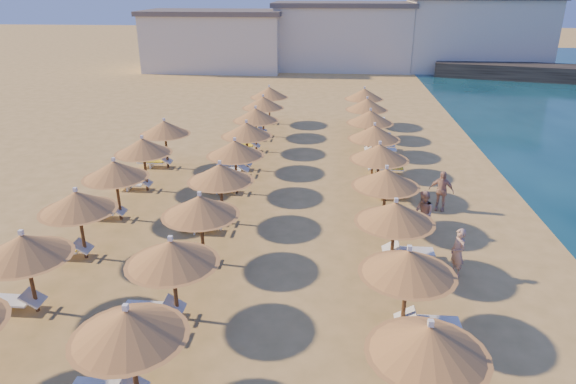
# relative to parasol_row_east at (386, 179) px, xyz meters

# --- Properties ---
(ground) EXTENTS (220.00, 220.00, 0.00)m
(ground) POSITION_rel_parasol_row_east_xyz_m (-3.27, -3.56, -2.17)
(ground) COLOR tan
(ground) RESTS_ON ground
(hotel_blocks) EXTENTS (45.00, 10.76, 8.10)m
(hotel_blocks) POSITION_rel_parasol_row_east_xyz_m (0.02, 42.05, 1.53)
(hotel_blocks) COLOR beige
(hotel_blocks) RESTS_ON ground
(parasol_row_east) EXTENTS (2.69, 35.45, 2.72)m
(parasol_row_east) POSITION_rel_parasol_row_east_xyz_m (0.00, 0.00, 0.00)
(parasol_row_east) COLOR brown
(parasol_row_east) RESTS_ON ground
(parasol_row_west) EXTENTS (2.69, 35.45, 2.72)m
(parasol_row_west) POSITION_rel_parasol_row_east_xyz_m (-6.54, 0.00, 0.00)
(parasol_row_west) COLOR brown
(parasol_row_west) RESTS_ON ground
(parasol_row_inland) EXTENTS (2.69, 19.07, 2.72)m
(parasol_row_inland) POSITION_rel_parasol_row_east_xyz_m (-10.87, -1.64, -0.00)
(parasol_row_inland) COLOR brown
(parasol_row_inland) RESTS_ON ground
(loungers) EXTENTS (14.09, 34.29, 0.66)m
(loungers) POSITION_rel_parasol_row_east_xyz_m (-4.49, -0.28, -1.83)
(loungers) COLOR white
(loungers) RESTS_ON ground
(beachgoer_b) EXTENTS (0.87, 1.02, 1.83)m
(beachgoer_b) POSITION_rel_parasol_row_east_xyz_m (1.48, -0.39, -1.25)
(beachgoer_b) COLOR tan
(beachgoer_b) RESTS_ON ground
(beachgoer_a) EXTENTS (0.60, 0.73, 1.72)m
(beachgoer_a) POSITION_rel_parasol_row_east_xyz_m (2.17, -3.36, -1.31)
(beachgoer_a) COLOR tan
(beachgoer_a) RESTS_ON ground
(beachgoer_c) EXTENTS (1.14, 0.76, 1.80)m
(beachgoer_c) POSITION_rel_parasol_row_east_xyz_m (2.64, 2.15, -1.27)
(beachgoer_c) COLOR tan
(beachgoer_c) RESTS_ON ground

